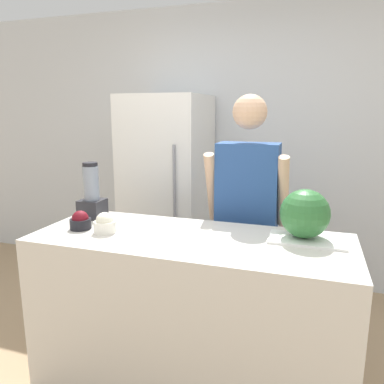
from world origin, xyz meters
The scene contains 9 objects.
wall_back centered at (0.00, 2.02, 1.30)m, with size 8.00×0.06×2.60m.
counter_island centered at (0.00, 0.35, 0.47)m, with size 1.78×0.69×0.94m.
refrigerator centered at (-0.64, 1.61, 0.89)m, with size 0.70×0.76×1.77m.
person centered at (0.22, 0.92, 0.90)m, with size 0.55×0.27×1.74m.
cutting_board centered at (0.62, 0.48, 0.95)m, with size 0.40×0.22×0.01m.
watermelon centered at (0.60, 0.50, 1.09)m, with size 0.27×0.27×0.27m.
bowl_cherries centered at (-0.67, 0.28, 0.99)m, with size 0.13×0.13×0.11m.
bowl_cream centered at (-0.49, 0.27, 0.99)m, with size 0.13×0.13×0.12m.
blender centered at (-0.74, 0.52, 1.09)m, with size 0.15×0.15×0.37m.
Camera 1 is at (0.63, -1.54, 1.63)m, focal length 35.00 mm.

